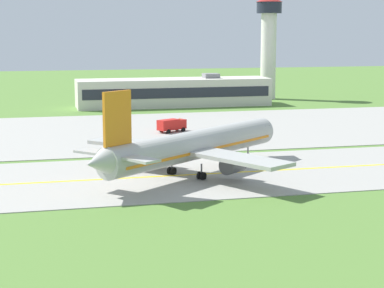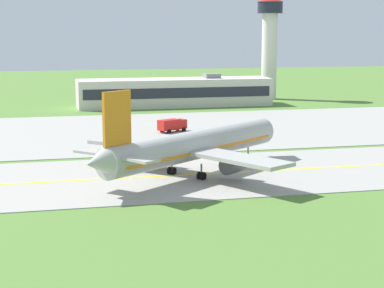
{
  "view_description": "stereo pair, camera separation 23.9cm",
  "coord_description": "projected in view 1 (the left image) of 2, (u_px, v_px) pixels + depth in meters",
  "views": [
    {
      "loc": [
        -22.64,
        -86.86,
        19.75
      ],
      "look_at": [
        -0.87,
        2.19,
        4.0
      ],
      "focal_mm": 62.12,
      "sensor_mm": 36.0,
      "label": 1
    },
    {
      "loc": [
        -22.41,
        -86.92,
        19.75
      ],
      "look_at": [
        -0.87,
        2.19,
        4.0
      ],
      "focal_mm": 62.12,
      "sensor_mm": 36.0,
      "label": 2
    }
  ],
  "objects": [
    {
      "name": "service_truck_baggage",
      "position": [
        172.0,
        125.0,
        129.54
      ],
      "size": [
        6.25,
        4.66,
        2.6
      ],
      "color": "red",
      "rests_on": "ground"
    },
    {
      "name": "airplane_lead",
      "position": [
        193.0,
        146.0,
        90.7
      ],
      "size": [
        33.5,
        29.21,
        12.7
      ],
      "color": "#ADADA8",
      "rests_on": "ground"
    },
    {
      "name": "ground_plane",
      "position": [
        202.0,
        175.0,
        91.8
      ],
      "size": [
        500.0,
        500.0,
        0.0
      ],
      "primitive_type": "plane",
      "color": "#517A33"
    },
    {
      "name": "apron_pad",
      "position": [
        197.0,
        129.0,
        134.34
      ],
      "size": [
        140.0,
        52.0,
        0.1
      ],
      "primitive_type": "cube",
      "color": "#9E9B93",
      "rests_on": "ground"
    },
    {
      "name": "taxiway_centreline",
      "position": [
        202.0,
        174.0,
        91.78
      ],
      "size": [
        220.0,
        0.6,
        0.01
      ],
      "primitive_type": "cube",
      "color": "yellow",
      "rests_on": "taxiway_strip"
    },
    {
      "name": "taxiway_strip",
      "position": [
        202.0,
        174.0,
        91.79
      ],
      "size": [
        240.0,
        28.0,
        0.1
      ],
      "primitive_type": "cube",
      "color": "#9E9B93",
      "rests_on": "ground"
    },
    {
      "name": "control_tower",
      "position": [
        269.0,
        38.0,
        190.47
      ],
      "size": [
        7.6,
        7.6,
        29.48
      ],
      "color": "silver",
      "rests_on": "ground"
    },
    {
      "name": "terminal_building",
      "position": [
        174.0,
        92.0,
        174.44
      ],
      "size": [
        50.68,
        11.29,
        8.41
      ],
      "color": "beige",
      "rests_on": "ground"
    }
  ]
}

